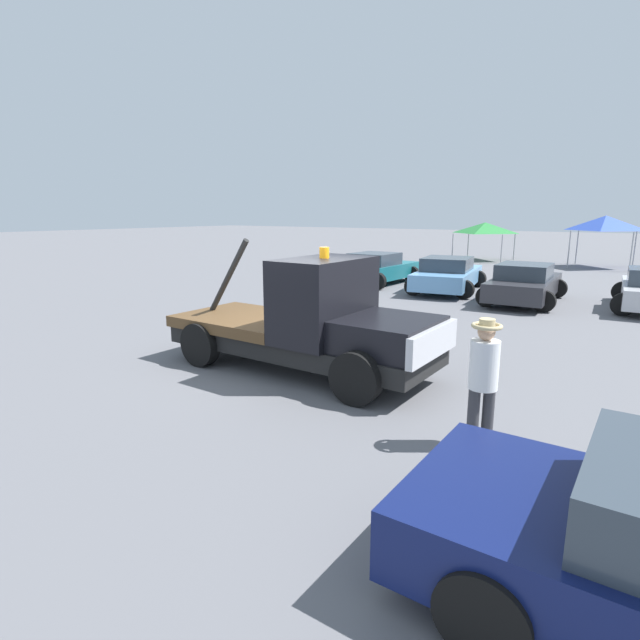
# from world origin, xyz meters

# --- Properties ---
(ground_plane) EXTENTS (160.00, 160.00, 0.00)m
(ground_plane) POSITION_xyz_m (0.00, 0.00, 0.00)
(ground_plane) COLOR slate
(tow_truck) EXTENTS (5.53, 2.21, 2.51)m
(tow_truck) POSITION_xyz_m (0.34, -0.00, 0.94)
(tow_truck) COLOR black
(tow_truck) RESTS_ON ground
(person_near_truck) EXTENTS (0.38, 0.38, 1.72)m
(person_near_truck) POSITION_xyz_m (3.95, -1.33, 1.02)
(person_near_truck) COLOR #38383D
(person_near_truck) RESTS_ON ground
(parked_car_teal) EXTENTS (2.58, 4.52, 1.34)m
(parked_car_teal) POSITION_xyz_m (-4.47, 11.52, 0.65)
(parked_car_teal) COLOR #196670
(parked_car_teal) RESTS_ON ground
(parked_car_skyblue) EXTENTS (3.02, 5.02, 1.34)m
(parked_car_skyblue) POSITION_xyz_m (-1.20, 11.25, 0.65)
(parked_car_skyblue) COLOR #669ED1
(parked_car_skyblue) RESTS_ON ground
(parked_car_charcoal) EXTENTS (2.57, 4.70, 1.34)m
(parked_car_charcoal) POSITION_xyz_m (1.86, 10.33, 0.65)
(parked_car_charcoal) COLOR #2D2D33
(parked_car_charcoal) RESTS_ON ground
(canopy_tent_green) EXTENTS (3.10, 3.10, 2.40)m
(canopy_tent_green) POSITION_xyz_m (-3.91, 24.95, 2.06)
(canopy_tent_green) COLOR #9E9EA3
(canopy_tent_green) RESTS_ON ground
(canopy_tent_blue) EXTENTS (3.00, 3.00, 2.86)m
(canopy_tent_blue) POSITION_xyz_m (2.81, 24.33, 2.45)
(canopy_tent_blue) COLOR #9E9EA3
(canopy_tent_blue) RESTS_ON ground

